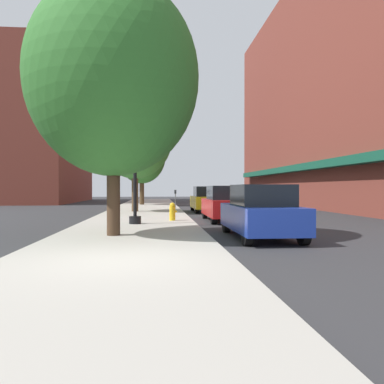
{
  "coord_description": "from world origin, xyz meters",
  "views": [
    {
      "loc": [
        0.82,
        -7.95,
        1.55
      ],
      "look_at": [
        3.41,
        21.53,
        1.26
      ],
      "focal_mm": 36.73,
      "sensor_mm": 36.0,
      "label": 1
    }
  ],
  "objects_px": {
    "parking_meter_near": "(175,197)",
    "tree_near": "(142,156)",
    "lamppost": "(135,147)",
    "tree_far": "(113,78)",
    "car_red": "(226,204)",
    "car_blue": "(261,212)",
    "car_yellow": "(207,200)",
    "fire_hydrant": "(172,211)",
    "tree_mid": "(135,135)"
  },
  "relations": [
    {
      "from": "tree_mid",
      "to": "car_yellow",
      "type": "height_order",
      "value": "tree_mid"
    },
    {
      "from": "parking_meter_near",
      "to": "car_blue",
      "type": "bearing_deg",
      "value": -82.76
    },
    {
      "from": "car_red",
      "to": "tree_near",
      "type": "bearing_deg",
      "value": 104.43
    },
    {
      "from": "lamppost",
      "to": "car_blue",
      "type": "xyz_separation_m",
      "value": [
        4.08,
        -3.97,
        -2.39
      ]
    },
    {
      "from": "lamppost",
      "to": "tree_mid",
      "type": "distance_m",
      "value": 8.65
    },
    {
      "from": "lamppost",
      "to": "tree_far",
      "type": "relative_size",
      "value": 0.76
    },
    {
      "from": "tree_far",
      "to": "car_red",
      "type": "bearing_deg",
      "value": 53.6
    },
    {
      "from": "tree_near",
      "to": "tree_far",
      "type": "bearing_deg",
      "value": -89.9
    },
    {
      "from": "lamppost",
      "to": "tree_near",
      "type": "height_order",
      "value": "tree_near"
    },
    {
      "from": "tree_mid",
      "to": "car_red",
      "type": "xyz_separation_m",
      "value": [
        4.57,
        -6.17,
        -4.01
      ]
    },
    {
      "from": "car_red",
      "to": "tree_far",
      "type": "bearing_deg",
      "value": -127.52
    },
    {
      "from": "parking_meter_near",
      "to": "tree_far",
      "type": "bearing_deg",
      "value": -99.58
    },
    {
      "from": "fire_hydrant",
      "to": "tree_mid",
      "type": "distance_m",
      "value": 8.46
    },
    {
      "from": "lamppost",
      "to": "car_yellow",
      "type": "relative_size",
      "value": 1.37
    },
    {
      "from": "tree_far",
      "to": "tree_near",
      "type": "bearing_deg",
      "value": 90.1
    },
    {
      "from": "parking_meter_near",
      "to": "car_red",
      "type": "relative_size",
      "value": 0.3
    },
    {
      "from": "fire_hydrant",
      "to": "car_blue",
      "type": "relative_size",
      "value": 0.18
    },
    {
      "from": "lamppost",
      "to": "fire_hydrant",
      "type": "xyz_separation_m",
      "value": [
        1.56,
        1.49,
        -2.68
      ]
    },
    {
      "from": "lamppost",
      "to": "car_red",
      "type": "bearing_deg",
      "value": 29.53
    },
    {
      "from": "tree_near",
      "to": "tree_far",
      "type": "relative_size",
      "value": 0.85
    },
    {
      "from": "tree_mid",
      "to": "car_red",
      "type": "relative_size",
      "value": 1.72
    },
    {
      "from": "tree_near",
      "to": "tree_mid",
      "type": "relative_size",
      "value": 0.89
    },
    {
      "from": "car_red",
      "to": "parking_meter_near",
      "type": "bearing_deg",
      "value": 101.02
    },
    {
      "from": "fire_hydrant",
      "to": "car_yellow",
      "type": "relative_size",
      "value": 0.18
    },
    {
      "from": "tree_mid",
      "to": "tree_far",
      "type": "relative_size",
      "value": 0.95
    },
    {
      "from": "tree_mid",
      "to": "car_blue",
      "type": "relative_size",
      "value": 1.72
    },
    {
      "from": "parking_meter_near",
      "to": "car_yellow",
      "type": "height_order",
      "value": "car_yellow"
    },
    {
      "from": "fire_hydrant",
      "to": "car_red",
      "type": "bearing_deg",
      "value": 18.03
    },
    {
      "from": "fire_hydrant",
      "to": "parking_meter_near",
      "type": "relative_size",
      "value": 0.6
    },
    {
      "from": "lamppost",
      "to": "parking_meter_near",
      "type": "relative_size",
      "value": 4.5
    },
    {
      "from": "tree_near",
      "to": "tree_mid",
      "type": "xyz_separation_m",
      "value": [
        -0.01,
        -10.21,
        0.48
      ]
    },
    {
      "from": "tree_near",
      "to": "tree_mid",
      "type": "bearing_deg",
      "value": -90.08
    },
    {
      "from": "lamppost",
      "to": "car_red",
      "type": "xyz_separation_m",
      "value": [
        4.08,
        2.31,
        -2.39
      ]
    },
    {
      "from": "parking_meter_near",
      "to": "tree_far",
      "type": "relative_size",
      "value": 0.17
    },
    {
      "from": "parking_meter_near",
      "to": "tree_mid",
      "type": "height_order",
      "value": "tree_mid"
    },
    {
      "from": "tree_far",
      "to": "car_blue",
      "type": "relative_size",
      "value": 1.81
    },
    {
      "from": "parking_meter_near",
      "to": "tree_mid",
      "type": "distance_m",
      "value": 5.5
    },
    {
      "from": "tree_mid",
      "to": "tree_near",
      "type": "bearing_deg",
      "value": 89.92
    },
    {
      "from": "tree_far",
      "to": "tree_mid",
      "type": "bearing_deg",
      "value": 90.25
    },
    {
      "from": "tree_mid",
      "to": "car_yellow",
      "type": "xyz_separation_m",
      "value": [
        4.57,
        1.0,
        -4.01
      ]
    },
    {
      "from": "lamppost",
      "to": "tree_near",
      "type": "xyz_separation_m",
      "value": [
        -0.47,
        18.7,
        1.14
      ]
    },
    {
      "from": "tree_near",
      "to": "car_blue",
      "type": "bearing_deg",
      "value": -78.63
    },
    {
      "from": "parking_meter_near",
      "to": "tree_near",
      "type": "relative_size",
      "value": 0.2
    },
    {
      "from": "parking_meter_near",
      "to": "tree_near",
      "type": "height_order",
      "value": "tree_near"
    },
    {
      "from": "tree_near",
      "to": "car_yellow",
      "type": "distance_m",
      "value": 10.87
    },
    {
      "from": "fire_hydrant",
      "to": "tree_far",
      "type": "xyz_separation_m",
      "value": [
        -1.99,
        -5.3,
        4.37
      ]
    },
    {
      "from": "tree_far",
      "to": "car_red",
      "type": "distance_m",
      "value": 8.64
    },
    {
      "from": "fire_hydrant",
      "to": "car_yellow",
      "type": "distance_m",
      "value": 8.38
    },
    {
      "from": "tree_far",
      "to": "car_yellow",
      "type": "bearing_deg",
      "value": 71.23
    },
    {
      "from": "fire_hydrant",
      "to": "parking_meter_near",
      "type": "bearing_deg",
      "value": 86.67
    }
  ]
}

